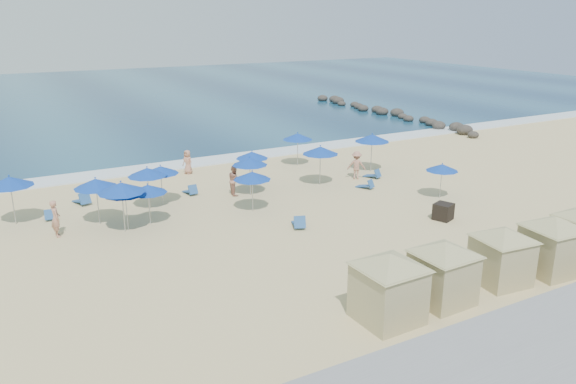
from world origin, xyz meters
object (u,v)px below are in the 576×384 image
at_px(umbrella_5, 250,161).
at_px(beachgoer_1, 235,180).
at_px(trash_bin, 443,212).
at_px(cabana_0, 389,279).
at_px(umbrella_1, 125,190).
at_px(cabana_2, 503,248).
at_px(umbrella_11, 442,167).
at_px(rock_jetty, 387,112).
at_px(umbrella_8, 320,150).
at_px(umbrella_13, 148,189).
at_px(umbrella_7, 252,155).
at_px(umbrella_4, 161,170).
at_px(umbrella_6, 252,176).
at_px(beachgoer_3, 188,162).
at_px(umbrella_10, 372,138).
at_px(cabana_3, 553,238).
at_px(umbrella_3, 121,187).
at_px(umbrella_12, 10,181).
at_px(beachgoer_2, 356,165).
at_px(umbrella_2, 147,172).
at_px(beachgoer_0, 56,218).
at_px(umbrella_0, 96,183).
at_px(cabana_1, 444,264).
at_px(umbrella_9, 298,137).

height_order(umbrella_5, beachgoer_1, umbrella_5).
distance_m(trash_bin, umbrella_5, 11.57).
xyz_separation_m(cabana_0, umbrella_1, (-5.95, 13.44, 0.50)).
distance_m(cabana_2, umbrella_11, 11.20).
xyz_separation_m(rock_jetty, umbrella_8, (-20.37, -18.61, 1.92)).
bearing_deg(umbrella_8, umbrella_13, -171.18).
relative_size(cabana_2, umbrella_7, 1.79).
relative_size(cabana_2, umbrella_4, 1.78).
bearing_deg(rock_jetty, umbrella_6, -141.32).
bearing_deg(umbrella_1, beachgoer_3, 54.32).
bearing_deg(beachgoer_1, umbrella_10, -80.30).
distance_m(trash_bin, cabana_0, 11.51).
bearing_deg(cabana_3, umbrella_3, 137.27).
bearing_deg(beachgoer_3, umbrella_4, -57.75).
height_order(umbrella_7, umbrella_12, umbrella_12).
xyz_separation_m(umbrella_3, umbrella_13, (1.40, 0.37, -0.38)).
bearing_deg(umbrella_10, umbrella_7, 174.87).
height_order(cabana_3, umbrella_5, cabana_3).
distance_m(umbrella_6, umbrella_10, 11.50).
height_order(cabana_2, umbrella_1, cabana_2).
distance_m(umbrella_4, umbrella_7, 6.16).
distance_m(trash_bin, umbrella_7, 12.39).
relative_size(cabana_0, beachgoer_1, 2.45).
bearing_deg(beachgoer_2, umbrella_7, 21.44).
bearing_deg(umbrella_2, trash_bin, -35.11).
relative_size(trash_bin, umbrella_7, 0.38).
height_order(trash_bin, umbrella_10, umbrella_10).
bearing_deg(umbrella_11, rock_jetty, 57.57).
xyz_separation_m(cabana_3, beachgoer_0, (-17.74, 14.52, -0.65)).
bearing_deg(beachgoer_0, umbrella_13, -103.68).
bearing_deg(umbrella_6, umbrella_10, 18.27).
height_order(umbrella_2, beachgoer_2, umbrella_2).
bearing_deg(umbrella_0, beachgoer_2, 1.51).
xyz_separation_m(cabana_2, umbrella_7, (-2.94, 17.24, 0.52)).
distance_m(cabana_0, beachgoer_2, 18.31).
xyz_separation_m(cabana_1, beachgoer_3, (-2.34, 22.10, -0.72)).
height_order(umbrella_8, umbrella_9, umbrella_8).
height_order(cabana_2, umbrella_10, umbrella_10).
distance_m(umbrella_0, umbrella_6, 8.19).
relative_size(cabana_1, umbrella_9, 1.75).
distance_m(umbrella_3, umbrella_6, 7.03).
bearing_deg(beachgoer_1, umbrella_6, -178.20).
bearing_deg(cabana_1, umbrella_4, 109.36).
bearing_deg(umbrella_6, umbrella_8, 22.65).
distance_m(cabana_3, beachgoer_2, 15.79).
xyz_separation_m(umbrella_0, umbrella_2, (2.98, 1.09, -0.06)).
distance_m(umbrella_6, beachgoer_1, 3.47).
relative_size(umbrella_12, beachgoer_2, 1.43).
relative_size(umbrella_8, umbrella_9, 1.07).
relative_size(umbrella_0, umbrella_11, 1.18).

